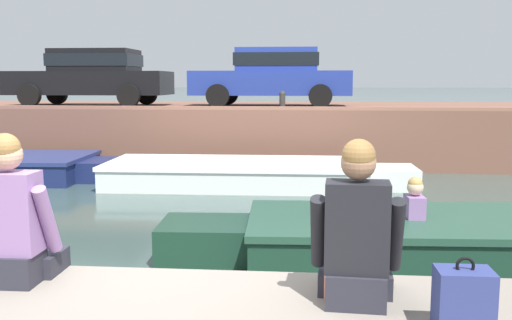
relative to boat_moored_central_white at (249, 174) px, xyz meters
The scene contains 12 objects.
ground_plane 2.91m from the boat_moored_central_white, 88.32° to the right, with size 400.00×400.00×0.00m, color #384C47.
far_quay_wall 4.92m from the boat_moored_central_white, 89.01° to the left, with size 60.00×6.00×1.45m, color brown.
far_wall_coping 2.37m from the boat_moored_central_white, 87.59° to the left, with size 60.00×0.24×0.08m, color #925F4C.
boat_moored_central_white is the anchor object (origin of this frame).
motorboat_passing 5.57m from the boat_moored_central_white, 57.67° to the right, with size 6.76×2.08×1.01m.
car_leftmost_black 6.62m from the boat_moored_central_white, 139.38° to the left, with size 4.38×1.89×1.54m.
car_left_inner_blue 4.59m from the boat_moored_central_white, 86.35° to the left, with size 4.26×1.98×1.54m.
mooring_bollard_mid 2.65m from the boat_moored_central_white, 74.71° to the left, with size 0.15×0.15×0.45m.
person_seated_left 8.09m from the boat_moored_central_white, 95.02° to the right, with size 0.53×0.52×0.96m.
person_seated_right 8.35m from the boat_moored_central_white, 79.93° to the right, with size 0.55×0.54×0.96m.
bottle_drink 8.28m from the boat_moored_central_white, 80.93° to the right, with size 0.06×0.06×0.20m.
backpack_on_ledge 8.80m from the boat_moored_central_white, 77.10° to the right, with size 0.28×0.24×0.41m.
Camera 1 is at (1.07, -3.72, 2.11)m, focal length 40.00 mm.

